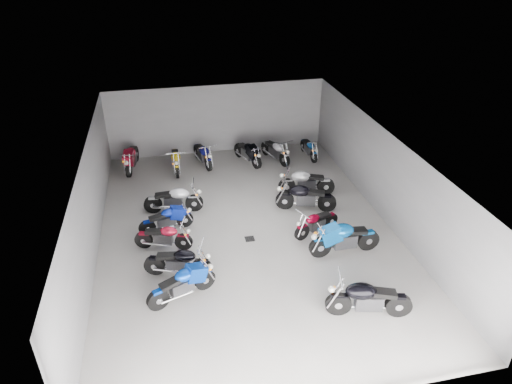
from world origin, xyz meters
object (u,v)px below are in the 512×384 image
motorcycle_back_c (203,154)px  motorcycle_back_e (276,150)px  motorcycle_left_e (167,220)px  motorcycle_right_f (306,182)px  motorcycle_right_e (305,197)px  motorcycle_right_a (368,299)px  drain_grate (250,239)px  motorcycle_right_c (344,238)px  motorcycle_left_c (179,262)px  motorcycle_back_f (309,148)px  motorcycle_left_d (164,237)px  motorcycle_right_d (316,223)px  motorcycle_back_a (131,158)px  motorcycle_left_b (183,284)px  motorcycle_left_f (174,199)px  motorcycle_back_d (248,153)px  motorcycle_back_b (176,160)px

motorcycle_back_c → motorcycle_back_e: (3.28, -0.30, 0.00)m
motorcycle_left_e → motorcycle_right_f: size_ratio=0.86×
motorcycle_back_e → motorcycle_back_c: bearing=-25.9°
motorcycle_right_e → motorcycle_right_a: bearing=-162.1°
drain_grate → motorcycle_back_e: bearing=67.8°
motorcycle_right_c → motorcycle_back_c: 8.40m
drain_grate → motorcycle_right_e: bearing=31.0°
motorcycle_left_c → motorcycle_right_f: size_ratio=0.92×
motorcycle_right_e → motorcycle_back_f: motorcycle_right_e is taller
motorcycle_left_c → motorcycle_left_d: 1.54m
motorcycle_left_e → motorcycle_right_a: motorcycle_right_a is taller
drain_grate → motorcycle_right_d: motorcycle_right_d is taller
motorcycle_left_e → motorcycle_back_a: (-1.30, 5.25, 0.08)m
motorcycle_left_e → motorcycle_right_c: bearing=53.3°
motorcycle_right_a → motorcycle_back_c: motorcycle_right_a is taller
drain_grate → motorcycle_right_e: motorcycle_right_e is taller
motorcycle_right_a → motorcycle_right_f: size_ratio=1.03×
motorcycle_left_b → motorcycle_left_f: size_ratio=0.91×
motorcycle_back_d → motorcycle_back_e: motorcycle_back_e is taller
motorcycle_left_d → motorcycle_back_e: motorcycle_back_e is taller
motorcycle_right_a → motorcycle_back_d: (-1.29, 10.04, -0.06)m
motorcycle_right_c → motorcycle_back_e: motorcycle_right_c is taller
motorcycle_right_c → motorcycle_back_c: motorcycle_right_c is taller
motorcycle_left_d → motorcycle_left_c: bearing=31.0°
motorcycle_left_e → drain_grate: bearing=55.6°
motorcycle_right_c → drain_grate: bearing=62.2°
motorcycle_left_c → motorcycle_left_d: size_ratio=1.09×
motorcycle_left_f → motorcycle_back_f: 7.32m
motorcycle_right_d → motorcycle_back_c: 7.06m
motorcycle_left_d → motorcycle_right_d: 5.14m
motorcycle_right_f → motorcycle_back_e: bearing=18.7°
drain_grate → motorcycle_left_d: size_ratio=0.17×
motorcycle_back_c → motorcycle_back_a: bearing=-17.2°
motorcycle_right_c → motorcycle_right_f: (-0.02, 3.98, -0.04)m
drain_grate → motorcycle_left_f: bearing=135.5°
motorcycle_left_f → motorcycle_back_d: motorcycle_left_f is taller
motorcycle_left_b → motorcycle_back_f: (6.41, 8.35, -0.06)m
motorcycle_back_f → motorcycle_right_f: bearing=66.7°
drain_grate → motorcycle_right_f: bearing=42.9°
motorcycle_back_c → motorcycle_right_e: bearing=111.5°
motorcycle_left_f → drain_grate: bearing=52.9°
motorcycle_right_a → motorcycle_back_f: (1.61, 10.06, -0.11)m
motorcycle_left_d → motorcycle_back_d: bearing=162.4°
motorcycle_left_e → motorcycle_right_e: (5.10, 0.35, 0.08)m
motorcycle_left_e → motorcycle_back_b: size_ratio=0.90×
motorcycle_left_c → motorcycle_left_f: (0.07, 3.75, 0.02)m
motorcycle_left_e → motorcycle_back_e: bearing=120.7°
motorcycle_back_a → motorcycle_back_d: 5.13m
motorcycle_left_d → motorcycle_right_c: 5.83m
motorcycle_right_e → motorcycle_back_c: bearing=53.0°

